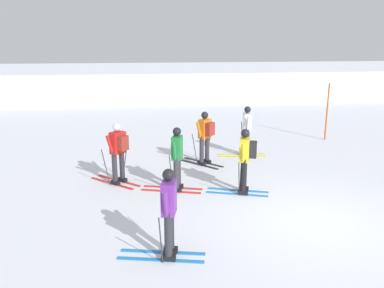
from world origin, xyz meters
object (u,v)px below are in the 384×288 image
skier_white (246,130)px  trail_marker_pole (327,112)px  skier_orange (205,135)px  skier_yellow (245,158)px  skier_purple (169,211)px  skier_red (118,150)px  skier_green (177,157)px

skier_white → trail_marker_pole: trail_marker_pole is taller
skier_orange → skier_yellow: bearing=-76.2°
skier_orange → skier_yellow: size_ratio=1.00×
skier_orange → skier_yellow: same height
skier_orange → skier_white: bearing=28.0°
skier_yellow → skier_orange: bearing=103.8°
skier_orange → skier_purple: bearing=-105.8°
skier_red → skier_purple: 4.19m
skier_white → skier_purple: bearing=-116.2°
skier_yellow → skier_green: (-1.72, 0.43, -0.04)m
skier_orange → skier_yellow: 2.62m
skier_red → skier_green: bearing=-24.8°
skier_yellow → skier_purple: same height
skier_purple → skier_orange: bearing=74.2°
skier_green → trail_marker_pole: 7.92m
trail_marker_pole → skier_white: bearing=-154.2°
trail_marker_pole → skier_purple: bearing=-130.1°
skier_red → skier_green: same height
skier_orange → skier_green: (-1.09, -2.12, -0.04)m
skier_orange → skier_white: (1.55, 0.83, -0.04)m
skier_purple → skier_green: size_ratio=1.00×
skier_red → skier_purple: bearing=-75.0°
skier_red → trail_marker_pole: (7.88, 4.03, 0.16)m
skier_orange → skier_red: same height
skier_red → trail_marker_pole: bearing=27.1°
skier_purple → skier_green: (0.45, 3.34, 0.00)m
trail_marker_pole → skier_yellow: bearing=-131.9°
skier_yellow → skier_green: 1.77m
skier_white → skier_purple: 7.00m
skier_orange → skier_red: size_ratio=1.00×
skier_orange → skier_red: (-2.62, -1.41, 0.00)m
skier_yellow → skier_purple: (-2.17, -2.91, -0.04)m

